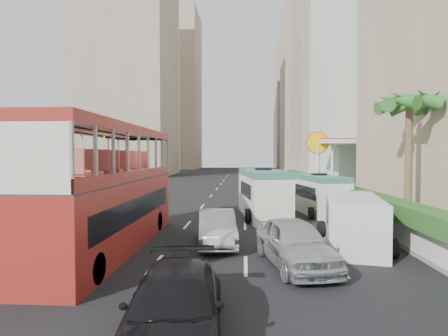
# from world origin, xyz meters

# --- Properties ---
(ground_plane) EXTENTS (200.00, 200.00, 0.00)m
(ground_plane) POSITION_xyz_m (0.00, 0.00, 0.00)
(ground_plane) COLOR black
(ground_plane) RESTS_ON ground
(double_decker_bus) EXTENTS (2.50, 11.00, 5.06)m
(double_decker_bus) POSITION_xyz_m (-6.00, 0.00, 2.53)
(double_decker_bus) COLOR maroon
(double_decker_bus) RESTS_ON ground
(car_silver_lane_a) EXTENTS (2.02, 4.53, 1.44)m
(car_silver_lane_a) POSITION_xyz_m (-1.64, 0.95, 0.00)
(car_silver_lane_a) COLOR #B6B8BD
(car_silver_lane_a) RESTS_ON ground
(car_silver_lane_b) EXTENTS (2.86, 5.07, 1.63)m
(car_silver_lane_b) POSITION_xyz_m (1.30, -1.84, 0.00)
(car_silver_lane_b) COLOR #B6B8BD
(car_silver_lane_b) RESTS_ON ground
(van_asset) EXTENTS (2.38, 4.61, 1.24)m
(van_asset) POSITION_xyz_m (0.86, 14.05, 0.00)
(van_asset) COLOR silver
(van_asset) RESTS_ON ground
(minibus_near) EXTENTS (3.11, 6.87, 2.94)m
(minibus_near) POSITION_xyz_m (0.73, 7.96, 1.47)
(minibus_near) COLOR silver
(minibus_near) RESTS_ON ground
(minibus_far) EXTENTS (2.87, 6.02, 2.56)m
(minibus_far) POSITION_xyz_m (4.45, 9.12, 1.28)
(minibus_far) COLOR silver
(minibus_far) RESTS_ON ground
(panel_van_near) EXTENTS (3.12, 5.55, 2.09)m
(panel_van_near) POSITION_xyz_m (4.14, 0.93, 1.05)
(panel_van_near) COLOR silver
(panel_van_near) RESTS_ON ground
(panel_van_far) EXTENTS (2.09, 5.13, 2.04)m
(panel_van_far) POSITION_xyz_m (3.81, 23.12, 1.02)
(panel_van_far) COLOR silver
(panel_van_far) RESTS_ON ground
(sidewalk) EXTENTS (6.00, 120.00, 0.18)m
(sidewalk) POSITION_xyz_m (9.00, 25.00, 0.09)
(sidewalk) COLOR #99968C
(sidewalk) RESTS_ON ground
(kerb_wall) EXTENTS (0.30, 44.00, 1.00)m
(kerb_wall) POSITION_xyz_m (6.20, 14.00, 0.68)
(kerb_wall) COLOR silver
(kerb_wall) RESTS_ON sidewalk
(hedge) EXTENTS (1.10, 44.00, 0.70)m
(hedge) POSITION_xyz_m (6.20, 14.00, 1.53)
(hedge) COLOR #2D6626
(hedge) RESTS_ON kerb_wall
(palm_tree) EXTENTS (0.36, 0.36, 6.40)m
(palm_tree) POSITION_xyz_m (7.80, 4.00, 3.38)
(palm_tree) COLOR brown
(palm_tree) RESTS_ON sidewalk
(shell_station) EXTENTS (6.50, 8.00, 5.50)m
(shell_station) POSITION_xyz_m (10.00, 23.00, 2.75)
(shell_station) COLOR silver
(shell_station) RESTS_ON ground
(tower_mid) EXTENTS (16.00, 16.00, 50.00)m
(tower_mid) POSITION_xyz_m (18.00, 58.00, 25.00)
(tower_mid) COLOR tan
(tower_mid) RESTS_ON ground
(tower_far_a) EXTENTS (14.00, 14.00, 44.00)m
(tower_far_a) POSITION_xyz_m (17.00, 82.00, 22.00)
(tower_far_a) COLOR tan
(tower_far_a) RESTS_ON ground
(tower_far_b) EXTENTS (14.00, 14.00, 40.00)m
(tower_far_b) POSITION_xyz_m (17.00, 104.00, 20.00)
(tower_far_b) COLOR tan
(tower_far_b) RESTS_ON ground
(tower_left_a) EXTENTS (18.00, 18.00, 52.00)m
(tower_left_a) POSITION_xyz_m (-24.00, 55.00, 26.00)
(tower_left_a) COLOR tan
(tower_left_a) RESTS_ON ground
(tower_left_b) EXTENTS (16.00, 16.00, 46.00)m
(tower_left_b) POSITION_xyz_m (-22.00, 90.00, 23.00)
(tower_left_b) COLOR tan
(tower_left_b) RESTS_ON ground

